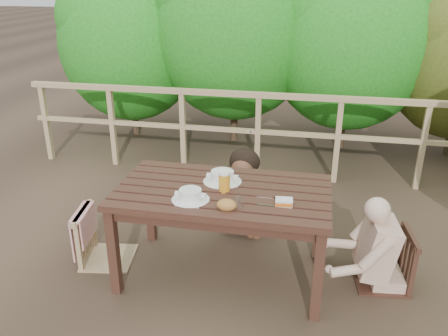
% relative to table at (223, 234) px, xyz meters
% --- Properties ---
extents(ground, '(60.00, 60.00, 0.00)m').
position_rel_table_xyz_m(ground, '(0.00, 0.00, -0.37)').
color(ground, '#4A3829').
rests_on(ground, ground).
extents(table, '(1.59, 0.89, 0.73)m').
position_rel_table_xyz_m(table, '(0.00, 0.00, 0.00)').
color(table, '#331D14').
rests_on(table, ground).
extents(chair_left, '(0.48, 0.48, 0.85)m').
position_rel_table_xyz_m(chair_left, '(-0.98, 0.01, 0.06)').
color(chair_left, tan).
rests_on(chair_left, ground).
extents(chair_far, '(0.50, 0.50, 0.92)m').
position_rel_table_xyz_m(chair_far, '(0.07, 0.84, 0.09)').
color(chair_far, '#331D14').
rests_on(chair_far, ground).
extents(chair_right, '(0.45, 0.45, 0.82)m').
position_rel_table_xyz_m(chair_right, '(1.23, 0.15, 0.04)').
color(chair_right, '#331D14').
rests_on(chair_right, ground).
extents(woman, '(0.56, 0.67, 1.24)m').
position_rel_table_xyz_m(woman, '(0.07, 0.86, 0.25)').
color(woman, black).
rests_on(woman, ground).
extents(diner_right, '(0.64, 0.54, 1.19)m').
position_rel_table_xyz_m(diner_right, '(1.26, 0.15, 0.23)').
color(diner_right, '#CEA18C').
rests_on(diner_right, ground).
extents(railing, '(5.60, 0.10, 1.01)m').
position_rel_table_xyz_m(railing, '(0.00, 2.00, 0.14)').
color(railing, tan).
rests_on(railing, ground).
extents(hedge_row, '(6.60, 1.60, 3.80)m').
position_rel_table_xyz_m(hedge_row, '(0.40, 3.20, 1.53)').
color(hedge_row, '#1E7019').
rests_on(hedge_row, ground).
extents(soup_near, '(0.27, 0.27, 0.09)m').
position_rel_table_xyz_m(soup_near, '(-0.19, -0.21, 0.41)').
color(soup_near, silver).
rests_on(soup_near, table).
extents(soup_far, '(0.30, 0.30, 0.10)m').
position_rel_table_xyz_m(soup_far, '(-0.03, 0.14, 0.42)').
color(soup_far, white).
rests_on(soup_far, table).
extents(bread_roll, '(0.14, 0.11, 0.08)m').
position_rel_table_xyz_m(bread_roll, '(0.09, -0.29, 0.41)').
color(bread_roll, '#AC7C34').
rests_on(bread_roll, table).
extents(beer_glass, '(0.09, 0.09, 0.17)m').
position_rel_table_xyz_m(beer_glass, '(0.02, -0.01, 0.45)').
color(beer_glass, orange).
rests_on(beer_glass, table).
extents(tumbler, '(0.07, 0.07, 0.08)m').
position_rel_table_xyz_m(tumbler, '(0.16, -0.24, 0.41)').
color(tumbler, silver).
rests_on(tumbler, table).
extents(butter_tub, '(0.13, 0.10, 0.05)m').
position_rel_table_xyz_m(butter_tub, '(0.47, -0.15, 0.39)').
color(butter_tub, white).
rests_on(butter_tub, table).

